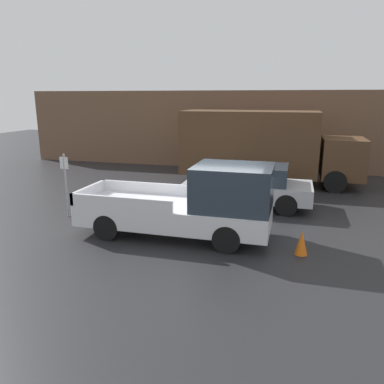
# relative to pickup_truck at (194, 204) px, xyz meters

# --- Properties ---
(ground_plane) EXTENTS (60.00, 60.00, 0.00)m
(ground_plane) POSITION_rel_pickup_truck_xyz_m (0.59, 0.15, -1.00)
(ground_plane) COLOR #232326
(building_wall) EXTENTS (28.00, 0.15, 4.33)m
(building_wall) POSITION_rel_pickup_truck_xyz_m (0.59, 10.98, 1.17)
(building_wall) COLOR brown
(building_wall) RESTS_ON ground
(pickup_truck) EXTENTS (5.60, 1.99, 2.18)m
(pickup_truck) POSITION_rel_pickup_truck_xyz_m (0.00, 0.00, 0.00)
(pickup_truck) COLOR silver
(pickup_truck) RESTS_ON ground
(car) EXTENTS (4.63, 2.01, 1.56)m
(car) POSITION_rel_pickup_truck_xyz_m (1.14, 3.68, -0.19)
(car) COLOR #B7BABF
(car) RESTS_ON ground
(delivery_truck) EXTENTS (8.20, 2.50, 3.36)m
(delivery_truck) POSITION_rel_pickup_truck_xyz_m (1.21, 7.76, 0.80)
(delivery_truck) COLOR #4C331E
(delivery_truck) RESTS_ON ground
(parking_sign) EXTENTS (0.30, 0.07, 2.17)m
(parking_sign) POSITION_rel_pickup_truck_xyz_m (-4.66, 0.71, 0.23)
(parking_sign) COLOR gray
(parking_sign) RESTS_ON ground
(traffic_cone) EXTENTS (0.33, 0.33, 0.64)m
(traffic_cone) POSITION_rel_pickup_truck_xyz_m (3.02, -0.48, -0.68)
(traffic_cone) COLOR orange
(traffic_cone) RESTS_ON ground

